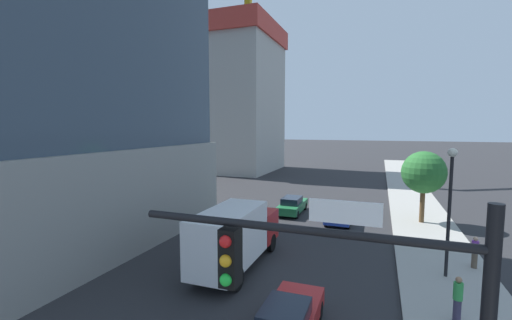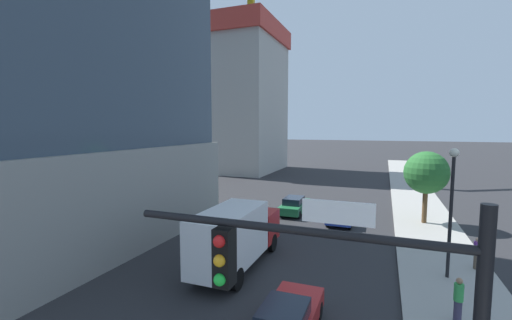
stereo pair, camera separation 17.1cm
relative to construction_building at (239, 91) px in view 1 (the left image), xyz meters
name	(u,v)px [view 1 (the left image)]	position (x,y,z in m)	size (l,w,h in m)	color
sidewalk	(438,257)	(26.58, -32.79, -13.73)	(4.59, 120.00, 0.15)	#9E9B93
construction_building	(239,91)	(0.00, 0.00, 0.00)	(19.38, 16.56, 34.88)	#B2AFA8
street_lamp	(450,194)	(26.50, -35.58, -9.52)	(0.44, 0.44, 6.40)	black
street_tree	(424,173)	(26.46, -25.43, -9.74)	(3.26, 3.26, 5.57)	brown
car_red	(290,317)	(20.38, -42.79, -13.05)	(1.79, 4.04, 1.52)	red
car_green	(292,205)	(16.19, -25.78, -13.07)	(1.77, 4.68, 1.48)	#1E6638
car_blue	(339,214)	(20.38, -27.39, -13.08)	(1.88, 4.44, 1.40)	#233D9E
box_truck	(236,235)	(16.19, -38.10, -11.94)	(2.31, 7.67, 3.38)	#B21E1E
pedestrian_green_shirt	(458,298)	(26.18, -39.86, -12.75)	(0.34, 0.34, 1.77)	#38334C
pedestrian_purple_shirt	(475,252)	(28.09, -33.94, -12.79)	(0.34, 0.34, 1.68)	brown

